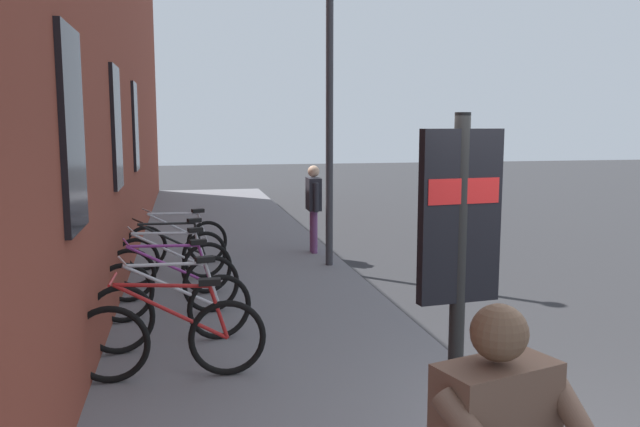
{
  "coord_description": "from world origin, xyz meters",
  "views": [
    {
      "loc": [
        -3.43,
        2.63,
        2.45
      ],
      "look_at": [
        4.61,
        0.94,
        1.31
      ],
      "focal_mm": 36.48,
      "sensor_mm": 36.0,
      "label": 1
    }
  ],
  "objects_px": {
    "bicycle_nearest_sign": "(169,286)",
    "bicycle_mid_rack": "(169,269)",
    "bicycle_by_door": "(172,310)",
    "transit_info_sign": "(459,240)",
    "bicycle_far_end": "(170,338)",
    "pedestrian_near_bus": "(314,200)",
    "bicycle_leaning_wall": "(177,243)",
    "street_lamp": "(330,76)",
    "bicycle_under_window": "(172,257)"
  },
  "relations": [
    {
      "from": "bicycle_nearest_sign",
      "to": "bicycle_mid_rack",
      "type": "bearing_deg",
      "value": 0.94
    },
    {
      "from": "bicycle_by_door",
      "to": "transit_info_sign",
      "type": "relative_size",
      "value": 0.72
    },
    {
      "from": "bicycle_far_end",
      "to": "pedestrian_near_bus",
      "type": "height_order",
      "value": "pedestrian_near_bus"
    },
    {
      "from": "bicycle_by_door",
      "to": "bicycle_leaning_wall",
      "type": "xyz_separation_m",
      "value": [
        3.94,
        -0.03,
        0.0
      ]
    },
    {
      "from": "pedestrian_near_bus",
      "to": "street_lamp",
      "type": "bearing_deg",
      "value": -177.77
    },
    {
      "from": "bicycle_nearest_sign",
      "to": "bicycle_under_window",
      "type": "bearing_deg",
      "value": 0.02
    },
    {
      "from": "bicycle_by_door",
      "to": "bicycle_nearest_sign",
      "type": "bearing_deg",
      "value": 2.71
    },
    {
      "from": "transit_info_sign",
      "to": "street_lamp",
      "type": "xyz_separation_m",
      "value": [
        6.57,
        -0.64,
        1.49
      ]
    },
    {
      "from": "bicycle_far_end",
      "to": "street_lamp",
      "type": "bearing_deg",
      "value": -29.16
    },
    {
      "from": "street_lamp",
      "to": "pedestrian_near_bus",
      "type": "bearing_deg",
      "value": 2.23
    },
    {
      "from": "bicycle_mid_rack",
      "to": "transit_info_sign",
      "type": "relative_size",
      "value": 0.72
    },
    {
      "from": "bicycle_far_end",
      "to": "bicycle_by_door",
      "type": "height_order",
      "value": "same"
    },
    {
      "from": "bicycle_by_door",
      "to": "bicycle_far_end",
      "type": "bearing_deg",
      "value": 179.9
    },
    {
      "from": "bicycle_nearest_sign",
      "to": "bicycle_mid_rack",
      "type": "relative_size",
      "value": 1.0
    },
    {
      "from": "bicycle_by_door",
      "to": "bicycle_leaning_wall",
      "type": "bearing_deg",
      "value": -0.38
    },
    {
      "from": "bicycle_mid_rack",
      "to": "pedestrian_near_bus",
      "type": "bearing_deg",
      "value": -43.29
    },
    {
      "from": "transit_info_sign",
      "to": "pedestrian_near_bus",
      "type": "distance_m",
      "value": 7.72
    },
    {
      "from": "transit_info_sign",
      "to": "bicycle_leaning_wall",
      "type": "bearing_deg",
      "value": 14.74
    },
    {
      "from": "bicycle_by_door",
      "to": "pedestrian_near_bus",
      "type": "xyz_separation_m",
      "value": [
        4.66,
        -2.45,
        0.58
      ]
    },
    {
      "from": "bicycle_leaning_wall",
      "to": "street_lamp",
      "type": "xyz_separation_m",
      "value": [
        -0.39,
        -2.46,
        2.7
      ]
    },
    {
      "from": "bicycle_leaning_wall",
      "to": "pedestrian_near_bus",
      "type": "distance_m",
      "value": 2.59
    },
    {
      "from": "bicycle_mid_rack",
      "to": "street_lamp",
      "type": "relative_size",
      "value": 0.33
    },
    {
      "from": "bicycle_nearest_sign",
      "to": "transit_info_sign",
      "type": "distance_m",
      "value": 4.66
    },
    {
      "from": "bicycle_by_door",
      "to": "bicycle_mid_rack",
      "type": "height_order",
      "value": "same"
    },
    {
      "from": "bicycle_leaning_wall",
      "to": "bicycle_far_end",
      "type": "bearing_deg",
      "value": 179.67
    },
    {
      "from": "bicycle_mid_rack",
      "to": "bicycle_leaning_wall",
      "type": "bearing_deg",
      "value": -2.7
    },
    {
      "from": "transit_info_sign",
      "to": "bicycle_by_door",
      "type": "bearing_deg",
      "value": 31.62
    },
    {
      "from": "street_lamp",
      "to": "bicycle_by_door",
      "type": "bearing_deg",
      "value": 144.97
    },
    {
      "from": "bicycle_by_door",
      "to": "street_lamp",
      "type": "bearing_deg",
      "value": -35.03
    },
    {
      "from": "bicycle_far_end",
      "to": "transit_info_sign",
      "type": "bearing_deg",
      "value": -138.51
    },
    {
      "from": "bicycle_by_door",
      "to": "bicycle_mid_rack",
      "type": "distance_m",
      "value": 2.0
    },
    {
      "from": "bicycle_under_window",
      "to": "bicycle_mid_rack",
      "type": "bearing_deg",
      "value": 179.03
    },
    {
      "from": "bicycle_far_end",
      "to": "street_lamp",
      "type": "height_order",
      "value": "street_lamp"
    },
    {
      "from": "street_lamp",
      "to": "bicycle_leaning_wall",
      "type": "bearing_deg",
      "value": 81.07
    },
    {
      "from": "bicycle_mid_rack",
      "to": "bicycle_leaning_wall",
      "type": "relative_size",
      "value": 1.03
    },
    {
      "from": "bicycle_far_end",
      "to": "bicycle_leaning_wall",
      "type": "bearing_deg",
      "value": -0.33
    },
    {
      "from": "bicycle_nearest_sign",
      "to": "bicycle_leaning_wall",
      "type": "relative_size",
      "value": 1.03
    },
    {
      "from": "bicycle_mid_rack",
      "to": "pedestrian_near_bus",
      "type": "relative_size",
      "value": 1.09
    },
    {
      "from": "transit_info_sign",
      "to": "bicycle_mid_rack",
      "type": "bearing_deg",
      "value": 20.99
    },
    {
      "from": "bicycle_leaning_wall",
      "to": "bicycle_under_window",
      "type": "bearing_deg",
      "value": 175.93
    },
    {
      "from": "bicycle_nearest_sign",
      "to": "pedestrian_near_bus",
      "type": "bearing_deg",
      "value": -34.8
    },
    {
      "from": "bicycle_by_door",
      "to": "bicycle_nearest_sign",
      "type": "relative_size",
      "value": 0.99
    },
    {
      "from": "pedestrian_near_bus",
      "to": "bicycle_nearest_sign",
      "type": "bearing_deg",
      "value": 145.2
    },
    {
      "from": "street_lamp",
      "to": "transit_info_sign",
      "type": "bearing_deg",
      "value": 174.48
    },
    {
      "from": "bicycle_nearest_sign",
      "to": "transit_info_sign",
      "type": "relative_size",
      "value": 0.73
    },
    {
      "from": "bicycle_mid_rack",
      "to": "bicycle_under_window",
      "type": "height_order",
      "value": "same"
    },
    {
      "from": "bicycle_by_door",
      "to": "street_lamp",
      "type": "xyz_separation_m",
      "value": [
        3.55,
        -2.49,
        2.7
      ]
    },
    {
      "from": "pedestrian_near_bus",
      "to": "street_lamp",
      "type": "height_order",
      "value": "street_lamp"
    },
    {
      "from": "bicycle_far_end",
      "to": "transit_info_sign",
      "type": "height_order",
      "value": "transit_info_sign"
    },
    {
      "from": "bicycle_leaning_wall",
      "to": "street_lamp",
      "type": "distance_m",
      "value": 3.67
    }
  ]
}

